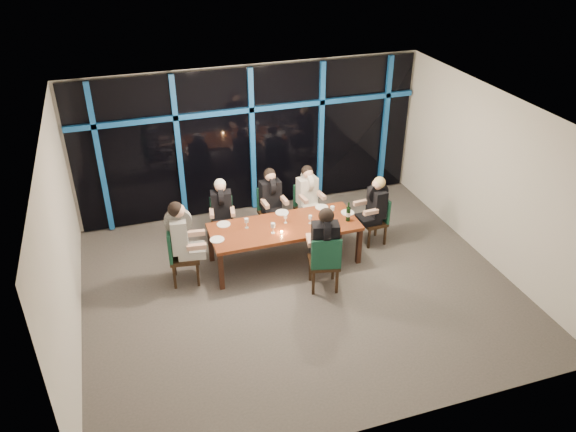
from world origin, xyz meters
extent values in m
plane|color=#59534F|center=(0.00, 0.00, 0.00)|extent=(7.00, 7.00, 0.00)
cube|color=silver|center=(0.00, 3.00, 1.50)|extent=(7.00, 0.04, 3.00)
cube|color=silver|center=(0.00, -3.00, 1.50)|extent=(7.00, 0.04, 3.00)
cube|color=silver|center=(-3.50, 0.00, 1.50)|extent=(0.04, 6.00, 3.00)
cube|color=silver|center=(3.50, 0.00, 1.50)|extent=(0.04, 6.00, 3.00)
cube|color=white|center=(0.00, 0.00, 3.00)|extent=(7.00, 6.00, 0.04)
cube|color=black|center=(0.00, 2.94, 1.50)|extent=(6.86, 0.04, 2.94)
cube|color=#134D95|center=(-2.90, 2.89, 1.50)|extent=(0.10, 0.10, 2.94)
cube|color=#134D95|center=(-1.45, 2.89, 1.50)|extent=(0.10, 0.10, 2.94)
cube|color=#134D95|center=(0.00, 2.89, 1.50)|extent=(0.10, 0.10, 2.94)
cube|color=#134D95|center=(1.45, 2.89, 1.50)|extent=(0.10, 0.10, 2.94)
cube|color=#134D95|center=(2.90, 2.89, 1.50)|extent=(0.10, 0.10, 2.94)
cube|color=#134D95|center=(0.00, 2.89, 2.16)|extent=(6.86, 0.10, 0.10)
cube|color=#FF2D14|center=(1.10, 3.25, 2.15)|extent=(0.60, 0.05, 0.35)
cube|color=brown|center=(0.00, 0.80, 0.72)|extent=(2.60, 1.00, 0.06)
cube|color=#311910|center=(-1.24, 0.36, 0.34)|extent=(0.08, 0.08, 0.69)
cube|color=#311910|center=(1.24, 0.36, 0.34)|extent=(0.08, 0.08, 0.69)
cube|color=#311910|center=(-1.24, 1.24, 0.34)|extent=(0.08, 0.08, 0.69)
cube|color=#311910|center=(1.24, 1.24, 0.34)|extent=(0.08, 0.08, 0.69)
cube|color=black|center=(-0.92, 1.71, 0.42)|extent=(0.48, 0.48, 0.06)
cube|color=#184D36|center=(-0.89, 1.89, 0.68)|extent=(0.42, 0.11, 0.47)
cube|color=black|center=(-1.11, 1.56, 0.20)|extent=(0.04, 0.04, 0.39)
cube|color=black|center=(-0.77, 1.51, 0.20)|extent=(0.04, 0.04, 0.39)
cube|color=black|center=(-1.06, 1.90, 0.20)|extent=(0.04, 0.04, 0.39)
cube|color=black|center=(-0.72, 1.85, 0.20)|extent=(0.04, 0.04, 0.39)
cube|color=black|center=(0.05, 1.79, 0.43)|extent=(0.46, 0.46, 0.06)
cube|color=#184D36|center=(0.04, 1.99, 0.69)|extent=(0.43, 0.08, 0.48)
cube|color=black|center=(-0.11, 1.61, 0.20)|extent=(0.04, 0.04, 0.40)
cube|color=black|center=(0.24, 1.63, 0.20)|extent=(0.04, 0.04, 0.40)
cube|color=black|center=(-0.13, 1.95, 0.20)|extent=(0.04, 0.04, 0.40)
cube|color=black|center=(0.21, 1.98, 0.20)|extent=(0.04, 0.04, 0.40)
cube|color=black|center=(0.78, 1.76, 0.42)|extent=(0.47, 0.47, 0.06)
cube|color=#184D36|center=(0.75, 1.94, 0.68)|extent=(0.42, 0.10, 0.47)
cube|color=black|center=(0.63, 1.57, 0.20)|extent=(0.04, 0.04, 0.39)
cube|color=black|center=(0.96, 1.61, 0.20)|extent=(0.04, 0.04, 0.39)
cube|color=black|center=(0.59, 1.90, 0.20)|extent=(0.04, 0.04, 0.39)
cube|color=black|center=(0.92, 1.94, 0.20)|extent=(0.04, 0.04, 0.39)
cube|color=black|center=(-1.77, 0.77, 0.48)|extent=(0.54, 0.54, 0.06)
cube|color=#184D36|center=(-1.98, 0.80, 0.77)|extent=(0.12, 0.48, 0.54)
cube|color=black|center=(-1.60, 0.56, 0.22)|extent=(0.05, 0.05, 0.45)
cube|color=black|center=(-1.55, 0.94, 0.22)|extent=(0.05, 0.05, 0.45)
cube|color=black|center=(-1.98, 0.61, 0.22)|extent=(0.05, 0.05, 0.45)
cube|color=black|center=(-1.93, 0.99, 0.22)|extent=(0.05, 0.05, 0.45)
cube|color=black|center=(1.78, 0.91, 0.43)|extent=(0.46, 0.46, 0.06)
cube|color=#184D36|center=(1.97, 0.93, 0.69)|extent=(0.08, 0.43, 0.48)
cube|color=black|center=(1.59, 1.07, 0.20)|extent=(0.04, 0.04, 0.40)
cube|color=black|center=(1.62, 0.73, 0.20)|extent=(0.04, 0.04, 0.40)
cube|color=black|center=(1.94, 1.09, 0.20)|extent=(0.04, 0.04, 0.40)
cube|color=black|center=(1.96, 0.75, 0.20)|extent=(0.04, 0.04, 0.40)
cube|color=black|center=(0.39, -0.11, 0.49)|extent=(0.58, 0.58, 0.06)
cube|color=#184D36|center=(0.34, -0.32, 0.78)|extent=(0.49, 0.16, 0.54)
cube|color=black|center=(0.62, 0.04, 0.23)|extent=(0.05, 0.05, 0.45)
cube|color=black|center=(0.24, 0.12, 0.23)|extent=(0.05, 0.05, 0.45)
cube|color=black|center=(0.54, -0.34, 0.23)|extent=(0.05, 0.05, 0.45)
cube|color=black|center=(0.16, -0.26, 0.23)|extent=(0.05, 0.05, 0.45)
cube|color=black|center=(-0.93, 1.59, 0.52)|extent=(0.39, 0.44, 0.13)
cube|color=black|center=(-0.91, 1.74, 0.83)|extent=(0.41, 0.28, 0.53)
cylinder|color=black|center=(-0.91, 1.74, 1.03)|extent=(0.15, 0.40, 0.39)
sphere|color=tan|center=(-0.91, 1.72, 1.20)|extent=(0.20, 0.20, 0.20)
sphere|color=silver|center=(-0.91, 1.76, 1.23)|extent=(0.22, 0.22, 0.22)
cube|color=tan|center=(-1.13, 1.55, 0.79)|extent=(0.12, 0.29, 0.08)
cube|color=tan|center=(-0.76, 1.49, 0.79)|extent=(0.12, 0.29, 0.08)
cube|color=black|center=(0.06, 1.68, 0.53)|extent=(0.37, 0.43, 0.13)
cube|color=black|center=(0.05, 1.83, 0.84)|extent=(0.40, 0.26, 0.54)
cylinder|color=black|center=(0.05, 1.83, 1.06)|extent=(0.13, 0.41, 0.40)
sphere|color=tan|center=(0.05, 1.81, 1.23)|extent=(0.20, 0.20, 0.20)
sphere|color=black|center=(0.05, 1.85, 1.26)|extent=(0.22, 0.22, 0.22)
cube|color=tan|center=(-0.13, 1.59, 0.79)|extent=(0.10, 0.29, 0.08)
cube|color=tan|center=(0.26, 1.62, 0.79)|extent=(0.10, 0.29, 0.08)
cube|color=silver|center=(0.79, 1.64, 0.52)|extent=(0.38, 0.43, 0.13)
cube|color=silver|center=(0.77, 1.79, 0.83)|extent=(0.40, 0.27, 0.53)
cylinder|color=silver|center=(0.77, 1.79, 1.03)|extent=(0.14, 0.40, 0.39)
sphere|color=tan|center=(0.77, 1.77, 1.20)|extent=(0.20, 0.20, 0.20)
sphere|color=black|center=(0.77, 1.81, 1.23)|extent=(0.22, 0.22, 0.22)
cube|color=tan|center=(0.61, 1.55, 0.79)|extent=(0.11, 0.29, 0.08)
cube|color=tan|center=(0.99, 1.59, 0.79)|extent=(0.11, 0.29, 0.08)
cube|color=black|center=(-1.64, 0.76, 0.59)|extent=(0.50, 0.44, 0.15)
cube|color=black|center=(-1.81, 0.78, 0.94)|extent=(0.31, 0.46, 0.60)
cylinder|color=black|center=(-1.81, 0.78, 1.18)|extent=(0.46, 0.17, 0.45)
sphere|color=tan|center=(-1.79, 0.77, 1.37)|extent=(0.22, 0.22, 0.22)
sphere|color=black|center=(-1.83, 0.78, 1.40)|extent=(0.25, 0.25, 0.25)
cube|color=tan|center=(-1.58, 0.53, 0.79)|extent=(0.33, 0.13, 0.09)
cube|color=tan|center=(-1.52, 0.96, 0.79)|extent=(0.33, 0.13, 0.09)
cube|color=black|center=(1.66, 0.90, 0.52)|extent=(0.42, 0.37, 0.13)
cube|color=black|center=(1.82, 0.91, 0.84)|extent=(0.26, 0.40, 0.53)
cylinder|color=black|center=(1.82, 0.91, 1.05)|extent=(0.41, 0.12, 0.40)
sphere|color=tan|center=(1.80, 0.91, 1.22)|extent=(0.20, 0.20, 0.20)
sphere|color=tan|center=(1.83, 0.92, 1.25)|extent=(0.22, 0.22, 0.22)
cube|color=tan|center=(1.57, 1.09, 0.79)|extent=(0.29, 0.10, 0.08)
cube|color=tan|center=(1.60, 0.71, 0.79)|extent=(0.29, 0.10, 0.08)
cube|color=black|center=(0.42, 0.02, 0.59)|extent=(0.48, 0.53, 0.15)
cube|color=black|center=(0.38, -0.15, 0.95)|extent=(0.48, 0.35, 0.60)
cylinder|color=black|center=(0.38, -0.15, 1.19)|extent=(0.20, 0.47, 0.45)
sphere|color=tan|center=(0.39, -0.13, 1.38)|extent=(0.23, 0.23, 0.23)
sphere|color=black|center=(0.38, -0.17, 1.41)|extent=(0.25, 0.25, 0.25)
cube|color=tan|center=(0.65, 0.05, 0.79)|extent=(0.15, 0.33, 0.09)
cube|color=tan|center=(0.23, 0.15, 0.79)|extent=(0.15, 0.33, 0.09)
cylinder|color=white|center=(-1.00, 1.15, 0.76)|extent=(0.24, 0.24, 0.01)
cylinder|color=white|center=(0.09, 1.24, 0.76)|extent=(0.24, 0.24, 0.01)
cylinder|color=white|center=(0.85, 1.20, 0.76)|extent=(0.24, 0.24, 0.01)
cylinder|color=white|center=(-1.21, 0.70, 0.76)|extent=(0.24, 0.24, 0.01)
cylinder|color=white|center=(1.22, 0.87, 0.76)|extent=(0.24, 0.24, 0.01)
cylinder|color=white|center=(0.51, 0.44, 0.76)|extent=(0.24, 0.24, 0.01)
cylinder|color=black|center=(1.11, 0.62, 0.88)|extent=(0.08, 0.08, 0.26)
cylinder|color=black|center=(1.11, 0.62, 1.06)|extent=(0.03, 0.03, 0.10)
cylinder|color=silver|center=(1.11, 0.62, 0.88)|extent=(0.08, 0.08, 0.07)
cylinder|color=white|center=(0.73, 0.57, 0.86)|extent=(0.12, 0.12, 0.22)
cylinder|color=white|center=(0.79, 0.57, 0.88)|extent=(0.02, 0.02, 0.15)
cylinder|color=#F3A749|center=(-0.12, 0.58, 0.76)|extent=(0.05, 0.05, 0.03)
cylinder|color=silver|center=(-0.26, 0.62, 0.75)|extent=(0.07, 0.07, 0.01)
cylinder|color=silver|center=(-0.26, 0.62, 0.81)|extent=(0.01, 0.01, 0.11)
cylinder|color=silver|center=(-0.26, 0.62, 0.91)|extent=(0.08, 0.08, 0.08)
cylinder|color=silver|center=(0.05, 0.88, 0.75)|extent=(0.06, 0.06, 0.01)
cylinder|color=silver|center=(0.05, 0.88, 0.80)|extent=(0.01, 0.01, 0.09)
cylinder|color=silver|center=(0.05, 0.88, 0.88)|extent=(0.06, 0.06, 0.06)
cylinder|color=silver|center=(0.45, 0.73, 0.75)|extent=(0.06, 0.06, 0.01)
cylinder|color=silver|center=(0.45, 0.73, 0.80)|extent=(0.01, 0.01, 0.09)
cylinder|color=silver|center=(0.45, 0.73, 0.88)|extent=(0.06, 0.06, 0.06)
cylinder|color=white|center=(-0.64, 0.93, 0.75)|extent=(0.07, 0.07, 0.01)
cylinder|color=white|center=(-0.64, 0.93, 0.81)|extent=(0.01, 0.01, 0.10)
cylinder|color=white|center=(-0.64, 0.93, 0.90)|extent=(0.07, 0.07, 0.07)
cylinder|color=silver|center=(0.91, 0.86, 0.75)|extent=(0.07, 0.07, 0.01)
cylinder|color=silver|center=(0.91, 0.86, 0.81)|extent=(0.01, 0.01, 0.11)
cylinder|color=silver|center=(0.91, 0.86, 0.90)|extent=(0.07, 0.07, 0.08)
camera|label=1|loc=(-2.52, -7.17, 5.76)|focal=35.00mm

